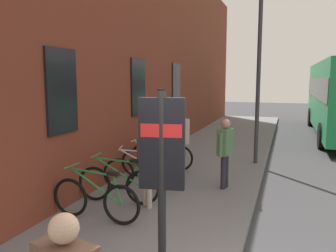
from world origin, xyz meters
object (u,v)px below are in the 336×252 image
object	(u,v)px
bicycle_beside_lamp	(118,184)
pedestrian_crossing_street	(147,159)
bicycle_far_end	(95,199)
bicycle_mid_rack	(142,172)
bicycle_leaning_wall	(153,164)
transit_info_sign	(162,157)
bicycle_end_of_row	(162,156)
pedestrian_by_facade	(225,146)
street_lamp	(259,52)
pedestrian_near_bus	(179,136)

from	to	relation	value
bicycle_beside_lamp	pedestrian_crossing_street	bearing A→B (deg)	-90.82
bicycle_far_end	bicycle_mid_rack	world-z (taller)	same
bicycle_leaning_wall	pedestrian_crossing_street	size ratio (longest dim) A/B	1.12
bicycle_far_end	transit_info_sign	bearing A→B (deg)	-127.79
bicycle_far_end	bicycle_end_of_row	bearing A→B (deg)	1.24
bicycle_mid_rack	bicycle_end_of_row	xyz separation A→B (m)	(1.73, 0.15, 0.00)
pedestrian_by_facade	street_lamp	size ratio (longest dim) A/B	0.29
bicycle_mid_rack	bicycle_end_of_row	distance (m)	1.73
bicycle_far_end	bicycle_leaning_wall	xyz separation A→B (m)	(2.76, 0.00, 0.00)
pedestrian_by_facade	pedestrian_crossing_street	bearing A→B (deg)	143.59
bicycle_beside_lamp	street_lamp	bearing A→B (deg)	-28.17
street_lamp	pedestrian_crossing_street	bearing A→B (deg)	158.78
pedestrian_crossing_street	street_lamp	size ratio (longest dim) A/B	0.28
pedestrian_crossing_street	bicycle_far_end	bearing A→B (deg)	146.69
pedestrian_crossing_street	bicycle_leaning_wall	bearing A→B (deg)	18.52
pedestrian_by_facade	street_lamp	distance (m)	3.58
bicycle_beside_lamp	bicycle_mid_rack	xyz separation A→B (m)	(0.97, -0.10, 0.00)
street_lamp	bicycle_far_end	bearing A→B (deg)	156.48
bicycle_beside_lamp	pedestrian_near_bus	bearing A→B (deg)	-16.25
bicycle_mid_rack	pedestrian_crossing_street	world-z (taller)	pedestrian_crossing_street
bicycle_end_of_row	pedestrian_near_bus	distance (m)	1.11
bicycle_leaning_wall	transit_info_sign	bearing A→B (deg)	-156.81
pedestrian_crossing_street	pedestrian_near_bus	bearing A→B (deg)	0.58
bicycle_beside_lamp	bicycle_mid_rack	size ratio (longest dim) A/B	1.04
bicycle_far_end	bicycle_mid_rack	xyz separation A→B (m)	(1.90, -0.07, -0.00)
transit_info_sign	pedestrian_by_facade	distance (m)	4.01
bicycle_mid_rack	street_lamp	size ratio (longest dim) A/B	0.31
bicycle_mid_rack	pedestrian_near_bus	world-z (taller)	pedestrian_near_bus
bicycle_leaning_wall	pedestrian_crossing_street	xyz separation A→B (m)	(-1.83, -0.61, 0.58)
bicycle_far_end	bicycle_leaning_wall	size ratio (longest dim) A/B	1.00
bicycle_beside_lamp	bicycle_end_of_row	size ratio (longest dim) A/B	1.00
bicycle_far_end	bicycle_mid_rack	size ratio (longest dim) A/B	1.04
bicycle_beside_lamp	transit_info_sign	distance (m)	3.16
bicycle_beside_lamp	pedestrian_near_bus	xyz separation A→B (m)	(2.12, -0.62, 0.68)
bicycle_mid_rack	transit_info_sign	world-z (taller)	transit_info_sign
bicycle_mid_rack	transit_info_sign	xyz separation A→B (m)	(-3.27, -1.69, 1.21)
bicycle_mid_rack	bicycle_end_of_row	bearing A→B (deg)	4.99
bicycle_mid_rack	bicycle_leaning_wall	bearing A→B (deg)	5.07
bicycle_end_of_row	pedestrian_by_facade	size ratio (longest dim) A/B	1.10
bicycle_end_of_row	street_lamp	world-z (taller)	street_lamp
bicycle_leaning_wall	street_lamp	distance (m)	4.50
bicycle_far_end	bicycle_end_of_row	world-z (taller)	same
bicycle_end_of_row	pedestrian_by_facade	world-z (taller)	pedestrian_by_facade
bicycle_far_end	bicycle_leaning_wall	world-z (taller)	same
bicycle_mid_rack	bicycle_leaning_wall	size ratio (longest dim) A/B	0.96
bicycle_far_end	pedestrian_by_facade	xyz separation A→B (m)	(2.60, -1.84, 0.59)
transit_info_sign	street_lamp	world-z (taller)	street_lamp
bicycle_beside_lamp	pedestrian_by_facade	size ratio (longest dim) A/B	1.10
bicycle_beside_lamp	pedestrian_crossing_street	xyz separation A→B (m)	(-0.01, -0.64, 0.58)
transit_info_sign	bicycle_far_end	bearing A→B (deg)	52.21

